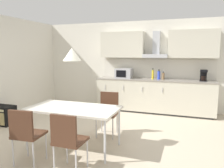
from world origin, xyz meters
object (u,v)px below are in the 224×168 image
object	(u,v)px
chair_near_left	(26,131)
microwave	(124,73)
bottle_blue	(159,75)
chair_near_right	(68,137)
coffee_maker	(203,75)
chair_far_right	(108,109)
pendant_lamp	(72,54)
bottle_brown	(163,76)
guitar_amp	(3,115)
bottle_yellow	(153,74)
dining_table	(73,110)

from	to	relation	value
chair_near_left	microwave	bearing A→B (deg)	83.31
bottle_blue	chair_near_right	xyz separation A→B (m)	(-0.74, -3.68, -0.52)
microwave	coffee_maker	distance (m)	2.16
chair_near_right	chair_far_right	distance (m)	1.60
chair_far_right	pendant_lamp	size ratio (longest dim) A/B	2.72
bottle_brown	guitar_amp	xyz separation A→B (m)	(-3.42, -2.33, -0.81)
chair_far_right	pendant_lamp	bearing A→B (deg)	-113.59
guitar_amp	bottle_yellow	bearing A→B (deg)	35.89
bottle_blue	chair_near_left	bearing A→B (deg)	-111.32
coffee_maker	bottle_yellow	world-z (taller)	bottle_yellow
bottle_yellow	bottle_brown	bearing A→B (deg)	11.15
coffee_maker	chair_far_right	bearing A→B (deg)	-132.26
microwave	chair_far_right	bearing A→B (deg)	-82.61
bottle_blue	chair_far_right	size ratio (longest dim) A/B	0.32
microwave	coffee_maker	world-z (taller)	coffee_maker
bottle_brown	chair_near_right	size ratio (longest dim) A/B	0.25
bottle_brown	chair_far_right	world-z (taller)	bottle_brown
chair_far_right	coffee_maker	bearing A→B (deg)	47.74
chair_near_right	chair_far_right	size ratio (longest dim) A/B	1.00
bottle_brown	pendant_lamp	size ratio (longest dim) A/B	0.68
chair_near_right	chair_far_right	world-z (taller)	same
bottle_blue	guitar_amp	bearing A→B (deg)	-144.94
coffee_maker	guitar_amp	size ratio (longest dim) A/B	0.58
coffee_maker	chair_near_right	size ratio (longest dim) A/B	0.34
chair_near_right	guitar_amp	size ratio (longest dim) A/B	1.67
microwave	coffee_maker	size ratio (longest dim) A/B	1.60
bottle_brown	pendant_lamp	bearing A→B (deg)	-112.68
microwave	bottle_brown	xyz separation A→B (m)	(1.13, 0.04, -0.05)
chair_near_right	chair_near_left	bearing A→B (deg)	179.98
coffee_maker	chair_near_right	xyz separation A→B (m)	(-1.89, -3.69, -0.56)
microwave	guitar_amp	size ratio (longest dim) A/B	0.92
dining_table	guitar_amp	size ratio (longest dim) A/B	3.03
chair_near_left	chair_far_right	world-z (taller)	same
coffee_maker	microwave	bearing A→B (deg)	-179.30
bottle_yellow	chair_near_right	distance (m)	3.73
bottle_yellow	dining_table	size ratio (longest dim) A/B	0.20
bottle_blue	bottle_brown	bearing A→B (deg)	5.39
coffee_maker	bottle_blue	bearing A→B (deg)	-179.88
dining_table	chair_near_left	distance (m)	0.88
chair_far_right	bottle_brown	bearing A→B (deg)	67.67
bottle_brown	chair_near_right	world-z (taller)	bottle_brown
chair_far_right	chair_near_left	bearing A→B (deg)	-113.54
chair_near_left	chair_near_right	size ratio (longest dim) A/B	1.00
chair_far_right	guitar_amp	world-z (taller)	chair_far_right
chair_near_left	chair_far_right	bearing A→B (deg)	66.46
microwave	bottle_yellow	xyz separation A→B (m)	(0.85, -0.02, -0.01)
bottle_brown	guitar_amp	distance (m)	4.22
coffee_maker	pendant_lamp	size ratio (longest dim) A/B	0.94
pendant_lamp	dining_table	bearing A→B (deg)	-110.56
microwave	bottle_yellow	distance (m)	0.85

